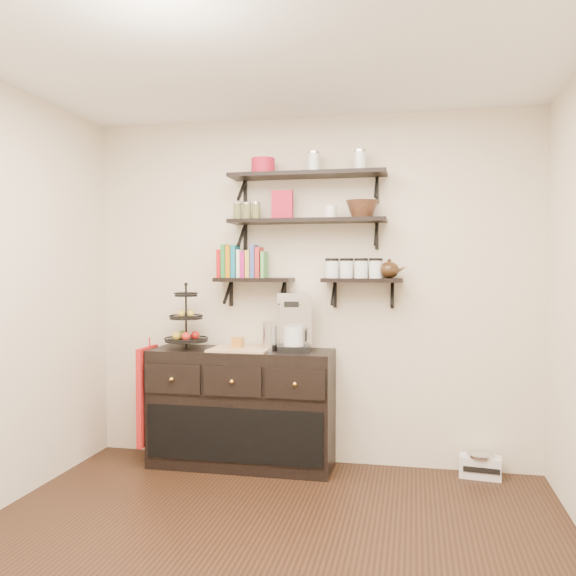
{
  "coord_description": "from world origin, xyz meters",
  "views": [
    {
      "loc": [
        0.8,
        -2.96,
        1.54
      ],
      "look_at": [
        -0.05,
        1.15,
        1.39
      ],
      "focal_mm": 38.0,
      "sensor_mm": 36.0,
      "label": 1
    }
  ],
  "objects_px": {
    "coffee_maker": "(295,323)",
    "radio": "(480,466)",
    "fruit_stand": "(187,326)",
    "sideboard": "(242,408)"
  },
  "relations": [
    {
      "from": "sideboard",
      "to": "coffee_maker",
      "type": "height_order",
      "value": "coffee_maker"
    },
    {
      "from": "sideboard",
      "to": "coffee_maker",
      "type": "relative_size",
      "value": 3.17
    },
    {
      "from": "sideboard",
      "to": "coffee_maker",
      "type": "bearing_deg",
      "value": 4.16
    },
    {
      "from": "fruit_stand",
      "to": "radio",
      "type": "bearing_deg",
      "value": 2.47
    },
    {
      "from": "fruit_stand",
      "to": "coffee_maker",
      "type": "bearing_deg",
      "value": 1.78
    },
    {
      "from": "fruit_stand",
      "to": "sideboard",
      "type": "bearing_deg",
      "value": -0.44
    },
    {
      "from": "sideboard",
      "to": "fruit_stand",
      "type": "distance_m",
      "value": 0.76
    },
    {
      "from": "coffee_maker",
      "to": "radio",
      "type": "height_order",
      "value": "coffee_maker"
    },
    {
      "from": "sideboard",
      "to": "fruit_stand",
      "type": "height_order",
      "value": "fruit_stand"
    },
    {
      "from": "coffee_maker",
      "to": "radio",
      "type": "distance_m",
      "value": 1.71
    }
  ]
}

